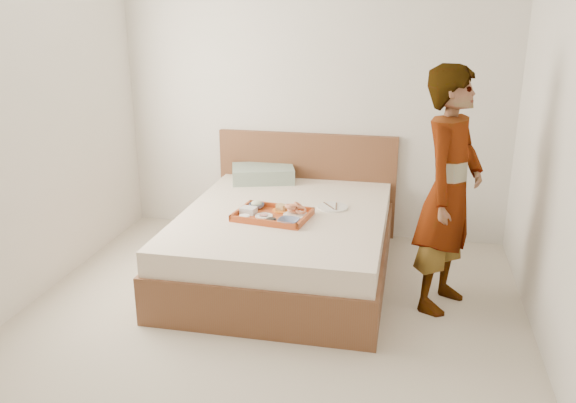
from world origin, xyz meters
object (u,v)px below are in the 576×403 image
(person, at_px, (449,191))
(dinner_plate, at_px, (332,207))
(tray, at_px, (273,215))
(bed, at_px, (284,243))

(person, bearing_deg, dinner_plate, 87.66)
(dinner_plate, bearing_deg, tray, -142.21)
(dinner_plate, xyz_separation_m, person, (0.85, -0.42, 0.32))
(dinner_plate, distance_m, person, 1.00)
(bed, bearing_deg, tray, -111.40)
(bed, xyz_separation_m, person, (1.20, -0.25, 0.59))
(dinner_plate, height_order, person, person)
(bed, height_order, tray, tray)
(tray, bearing_deg, person, 3.83)
(bed, distance_m, dinner_plate, 0.48)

